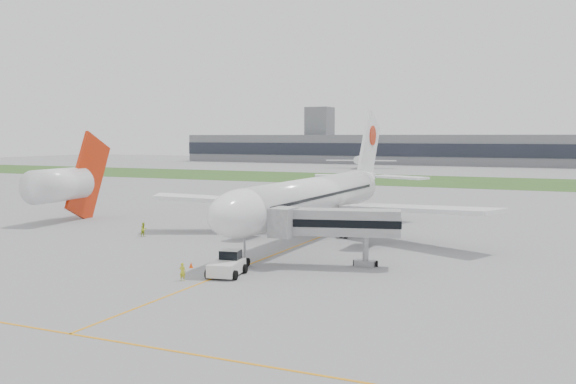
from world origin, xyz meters
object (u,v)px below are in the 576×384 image
at_px(ground_crew_near, 182,272).
at_px(airliner, 317,196).
at_px(pushback_tug, 228,264).
at_px(jet_bridge, 332,223).
at_px(neighbor_aircraft, 63,184).

bearing_deg(ground_crew_near, airliner, -102.29).
bearing_deg(pushback_tug, ground_crew_near, -135.10).
xyz_separation_m(airliner, pushback_tug, (0.53, -24.29, -4.59)).
xyz_separation_m(airliner, ground_crew_near, (-2.10, -28.13, -4.81)).
distance_m(pushback_tug, ground_crew_near, 4.66).
bearing_deg(airliner, jet_bridge, -63.14).
distance_m(pushback_tug, neighbor_aircraft, 48.80).
bearing_deg(ground_crew_near, pushback_tug, -132.42).
height_order(airliner, pushback_tug, airliner).
height_order(pushback_tug, ground_crew_near, pushback_tug).
height_order(airliner, ground_crew_near, airliner).
bearing_deg(neighbor_aircraft, airliner, -3.95).
xyz_separation_m(jet_bridge, ground_crew_near, (-10.29, -11.96, -3.66)).
bearing_deg(pushback_tug, airliner, 80.55).
xyz_separation_m(pushback_tug, ground_crew_near, (-2.63, -3.84, -0.22)).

